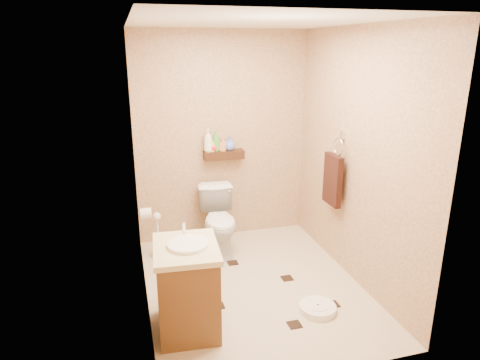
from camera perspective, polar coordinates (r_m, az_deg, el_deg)
name	(u,v)px	position (r m, az deg, el deg)	size (l,w,h in m)	color
ground	(253,285)	(4.26, 1.77, -13.87)	(2.50, 2.50, 0.00)	beige
wall_back	(222,138)	(4.95, -2.40, 5.61)	(2.00, 0.04, 2.40)	tan
wall_front	(315,218)	(2.67, 9.99, -5.03)	(2.00, 0.04, 2.40)	tan
wall_left	(139,175)	(3.62, -13.37, 0.71)	(0.04, 2.50, 2.40)	tan
wall_right	(356,158)	(4.18, 15.15, 2.80)	(0.04, 2.50, 2.40)	tan
ceiling	(256,21)	(3.65, 2.14, 20.38)	(2.00, 2.50, 0.02)	silver
wall_shelf	(224,155)	(4.92, -2.17, 3.37)	(0.46, 0.14, 0.10)	#3E1C11
floor_accents	(257,289)	(4.19, 2.32, -14.36)	(1.23, 1.27, 0.01)	black
toilet	(219,221)	(4.78, -2.76, -5.46)	(0.40, 0.69, 0.71)	white
vanity	(187,287)	(3.53, -7.02, -13.95)	(0.54, 0.64, 0.85)	brown
bathroom_scale	(318,308)	(3.94, 10.31, -16.46)	(0.42, 0.42, 0.06)	white
toilet_brush	(158,241)	(4.78, -10.83, -8.05)	(0.12, 0.12, 0.52)	#18625A
towel_ring	(333,177)	(4.41, 12.30, 0.34)	(0.12, 0.30, 0.76)	silver
toilet_paper	(146,213)	(4.43, -12.46, -4.35)	(0.12, 0.11, 0.12)	white
bottle_a	(208,141)	(4.84, -4.28, 5.27)	(0.10, 0.10, 0.26)	white
bottle_b	(212,145)	(4.86, -3.75, 4.68)	(0.07, 0.07, 0.15)	#FFF635
bottle_c	(214,146)	(4.86, -3.54, 4.60)	(0.10, 0.10, 0.13)	red
bottle_d	(216,141)	(4.86, -3.22, 5.20)	(0.09, 0.09, 0.23)	green
bottle_e	(223,144)	(4.89, -2.27, 4.79)	(0.07, 0.07, 0.15)	#E2884B
bottle_f	(229,143)	(4.90, -1.42, 4.90)	(0.12, 0.12, 0.16)	#5574D6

